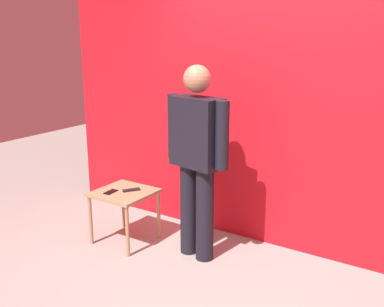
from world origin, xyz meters
The scene contains 6 objects.
ground_plane centered at (0.00, 0.00, 0.00)m, with size 12.00×12.00×0.00m, color #9E9991.
back_wall_red centered at (0.00, 1.26, 1.43)m, with size 4.95×0.12×2.87m, color red.
standing_person centered at (-0.46, 0.61, 0.99)m, with size 0.71×0.32×1.77m.
side_table centered at (-1.22, 0.47, 0.45)m, with size 0.54×0.54×0.53m.
cell_phone centered at (-1.31, 0.38, 0.53)m, with size 0.07×0.14×0.01m, color black.
tv_remote centered at (-1.17, 0.52, 0.54)m, with size 0.04×0.17×0.02m, color black.
Camera 1 is at (1.65, -2.69, 2.04)m, focal length 42.62 mm.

